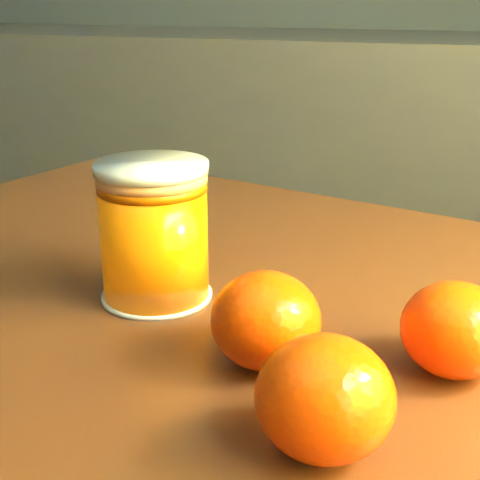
% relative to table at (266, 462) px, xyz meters
% --- Properties ---
extents(kitchen_counter, '(3.15, 0.60, 0.90)m').
position_rel_table_xyz_m(kitchen_counter, '(-0.96, 1.35, -0.22)').
color(kitchen_counter, '#46474B').
rests_on(kitchen_counter, ground).
extents(table, '(1.14, 0.90, 0.76)m').
position_rel_table_xyz_m(table, '(0.00, 0.00, 0.00)').
color(table, '#592E16').
rests_on(table, ground).
extents(juice_glass, '(0.09, 0.09, 0.11)m').
position_rel_table_xyz_m(juice_glass, '(-0.11, 0.04, 0.15)').
color(juice_glass, orange).
rests_on(juice_glass, table).
extents(orange_front, '(0.08, 0.08, 0.06)m').
position_rel_table_xyz_m(orange_front, '(0.01, -0.02, 0.13)').
color(orange_front, '#FF4405').
rests_on(orange_front, table).
extents(orange_back, '(0.08, 0.08, 0.06)m').
position_rel_table_xyz_m(orange_back, '(0.12, 0.01, 0.13)').
color(orange_back, '#FF4405').
rests_on(orange_back, table).
extents(orange_extra, '(0.08, 0.08, 0.06)m').
position_rel_table_xyz_m(orange_extra, '(0.06, -0.10, 0.13)').
color(orange_extra, '#FF4405').
rests_on(orange_extra, table).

